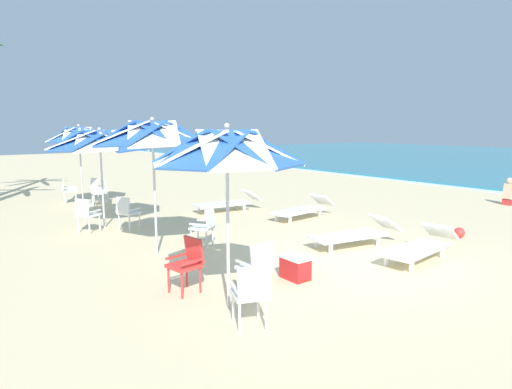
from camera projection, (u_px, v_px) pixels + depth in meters
The scene contains 21 objects.
ground_plane at pixel (357, 261), 8.50m from camera, with size 80.00×80.00×0.00m, color beige.
beach_umbrella_0 at pixel (227, 150), 5.99m from camera, with size 2.17×2.17×2.65m.
plastic_chair_0 at pixel (251, 292), 5.61m from camera, with size 0.59×0.57×0.87m.
plastic_chair_1 at pixel (257, 265), 6.67m from camera, with size 0.48×0.45×0.87m.
plastic_chair_2 at pixel (188, 261), 6.87m from camera, with size 0.50×0.53×0.87m.
beach_umbrella_1 at pixel (153, 135), 8.60m from camera, with size 2.40×2.40×2.78m.
plastic_chair_3 at pixel (205, 225), 9.40m from camera, with size 0.63×0.62×0.87m.
beach_umbrella_2 at pixel (100, 141), 10.99m from camera, with size 2.62×2.62×2.57m.
plastic_chair_4 at pixel (86, 213), 10.69m from camera, with size 0.61×0.62×0.87m.
plastic_chair_5 at pixel (127, 211), 10.95m from camera, with size 0.58×0.60×0.87m.
beach_umbrella_3 at pixel (79, 136), 13.82m from camera, with size 2.02×2.02×2.66m.
plastic_chair_6 at pixel (68, 189), 14.76m from camera, with size 0.53×0.55×0.87m.
plastic_chair_7 at pixel (98, 188), 14.94m from camera, with size 0.53×0.56×0.87m.
plastic_chair_8 at pixel (101, 191), 14.34m from camera, with size 0.50×0.52×0.87m.
sun_lounger_0 at pixel (421, 246), 8.56m from camera, with size 0.86×2.20×0.62m.
sun_lounger_1 at pixel (355, 233), 9.54m from camera, with size 1.00×2.22×0.62m.
sun_lounger_2 at pixel (303, 209), 12.42m from camera, with size 0.85×2.20×0.62m.
sun_lounger_3 at pixel (228, 202), 13.44m from camera, with size 0.88×2.20×0.62m.
cooler_box at pixel (295, 268), 7.49m from camera, with size 0.50×0.34×0.40m.
beach_ball at pixel (459, 233), 10.26m from camera, with size 0.25×0.25×0.25m, color red.
beachgoer_seated at pixel (510, 196), 14.61m from camera, with size 0.30×0.93×0.92m.
Camera 1 is at (5.34, -6.52, 2.60)m, focal length 30.63 mm.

